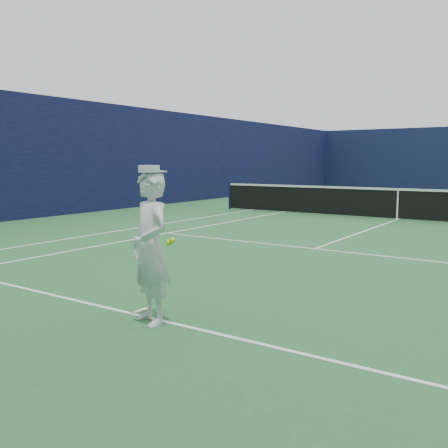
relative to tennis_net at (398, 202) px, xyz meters
name	(u,v)px	position (x,y,z in m)	size (l,w,h in m)	color
ground	(397,220)	(0.00, 0.00, -0.55)	(80.00, 80.00, 0.00)	#256230
court_markings	(397,220)	(0.00, 0.00, -0.55)	(11.03, 23.83, 0.01)	white
windscreen_fence	(400,157)	(0.00, 0.00, 1.45)	(20.12, 36.12, 4.00)	#0F1637
tennis_net	(398,202)	(0.00, 0.00, 0.00)	(12.88, 0.09, 1.07)	#141E4C
tennis_player	(150,247)	(0.43, -11.99, 0.33)	(0.75, 0.70, 1.82)	white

